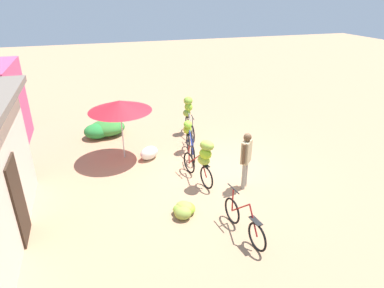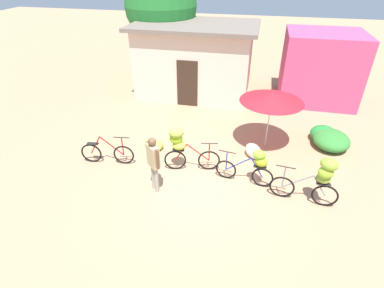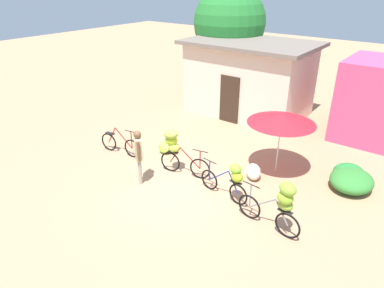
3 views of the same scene
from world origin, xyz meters
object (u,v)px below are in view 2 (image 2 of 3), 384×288
at_px(bicycle_leftmost, 107,153).
at_px(produce_sack, 253,151).
at_px(tree_behind_building, 161,6).
at_px(bicycle_near_pile, 182,145).
at_px(bicycle_by_shop, 319,177).
at_px(bicycle_center_loaded, 253,164).
at_px(market_umbrella, 272,96).
at_px(banana_pile_on_ground, 154,145).
at_px(building_low, 195,59).
at_px(shop_pink, 320,67).
at_px(person_vendor, 153,159).

distance_m(bicycle_leftmost, produce_sack, 4.71).
bearing_deg(tree_behind_building, bicycle_leftmost, -86.04).
height_order(tree_behind_building, bicycle_near_pile, tree_behind_building).
xyz_separation_m(bicycle_near_pile, bicycle_by_shop, (3.79, -0.72, 0.01)).
height_order(tree_behind_building, bicycle_leftmost, tree_behind_building).
xyz_separation_m(bicycle_leftmost, bicycle_center_loaded, (4.52, -0.05, 0.31)).
bearing_deg(market_umbrella, bicycle_leftmost, -156.11).
xyz_separation_m(tree_behind_building, bicycle_near_pile, (2.93, -7.63, -2.76)).
xyz_separation_m(bicycle_near_pile, banana_pile_on_ground, (-1.22, 0.92, -0.74)).
bearing_deg(produce_sack, tree_behind_building, 128.07).
xyz_separation_m(building_low, bicycle_by_shop, (4.73, -6.96, -0.72)).
xyz_separation_m(building_low, shop_pink, (5.54, 0.41, -0.12)).
height_order(tree_behind_building, banana_pile_on_ground, tree_behind_building).
bearing_deg(banana_pile_on_ground, bicycle_center_loaded, -18.95).
relative_size(building_low, bicycle_by_shop, 3.12).
bearing_deg(banana_pile_on_ground, produce_sack, 4.57).
xyz_separation_m(building_low, bicycle_leftmost, (-1.44, -6.42, -1.24)).
distance_m(tree_behind_building, produce_sack, 8.86).
relative_size(tree_behind_building, bicycle_near_pile, 3.19).
bearing_deg(bicycle_near_pile, shop_pink, 55.40).
bearing_deg(market_umbrella, bicycle_near_pile, -141.48).
relative_size(bicycle_by_shop, banana_pile_on_ground, 2.19).
height_order(bicycle_by_shop, person_vendor, person_vendor).
relative_size(building_low, tree_behind_building, 1.02).
xyz_separation_m(building_low, produce_sack, (3.06, -5.05, -1.39)).
distance_m(bicycle_near_pile, produce_sack, 2.51).
bearing_deg(person_vendor, tree_behind_building, 105.57).
height_order(shop_pink, tree_behind_building, tree_behind_building).
height_order(shop_pink, bicycle_center_loaded, shop_pink).
xyz_separation_m(building_low, banana_pile_on_ground, (-0.27, -5.32, -1.47)).
bearing_deg(produce_sack, bicycle_near_pile, -150.58).
bearing_deg(produce_sack, market_umbrella, 64.31).
bearing_deg(produce_sack, bicycle_center_loaded, -89.13).
relative_size(building_low, bicycle_leftmost, 3.22).
relative_size(bicycle_center_loaded, person_vendor, 0.99).
bearing_deg(bicycle_by_shop, produce_sack, 131.24).
relative_size(bicycle_leftmost, banana_pile_on_ground, 2.12).
bearing_deg(bicycle_leftmost, bicycle_near_pile, 4.30).
height_order(tree_behind_building, produce_sack, tree_behind_building).
xyz_separation_m(shop_pink, produce_sack, (-2.48, -5.46, -1.27)).
distance_m(bicycle_by_shop, banana_pile_on_ground, 5.32).
xyz_separation_m(shop_pink, person_vendor, (-5.09, -7.76, -0.45)).
distance_m(bicycle_center_loaded, person_vendor, 2.80).
distance_m(bicycle_center_loaded, banana_pile_on_ground, 3.58).
bearing_deg(tree_behind_building, bicycle_center_loaded, -57.20).
distance_m(shop_pink, tree_behind_building, 7.88).
bearing_deg(tree_behind_building, banana_pile_on_ground, -75.68).
xyz_separation_m(banana_pile_on_ground, person_vendor, (0.72, -2.03, 0.91)).
bearing_deg(building_low, banana_pile_on_ground, -92.94).
height_order(tree_behind_building, market_umbrella, tree_behind_building).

